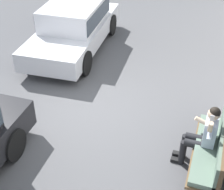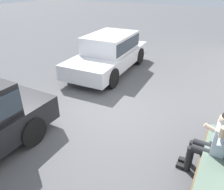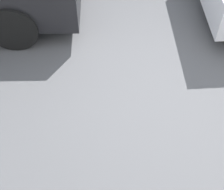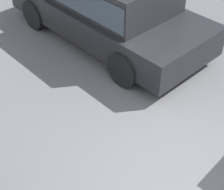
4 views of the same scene
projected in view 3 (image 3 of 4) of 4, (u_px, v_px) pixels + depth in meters
name	position (u px, v px, depth m)	size (l,w,h in m)	color
ground_plane	(169.00, 90.00, 4.19)	(60.00, 60.00, 0.00)	#4C4C4F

